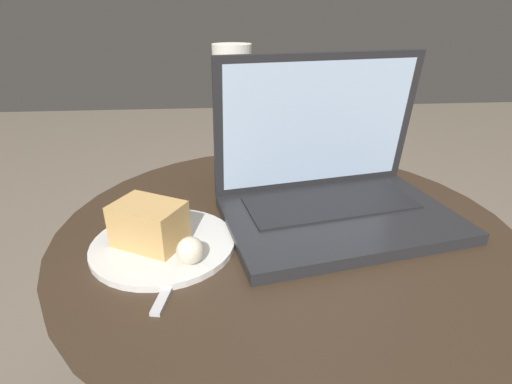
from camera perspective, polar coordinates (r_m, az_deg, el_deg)
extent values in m
cylinder|color=#515156|center=(0.78, 3.53, -20.90)|extent=(0.07, 0.07, 0.47)
cylinder|color=#38281C|center=(0.63, 4.10, -5.30)|extent=(0.69, 0.69, 0.02)
cube|color=#B7332D|center=(0.59, -11.31, -6.85)|extent=(0.17, 0.14, 0.00)
cube|color=#232326|center=(0.64, 11.83, -3.69)|extent=(0.39, 0.29, 0.02)
cube|color=black|center=(0.66, 10.58, -1.53)|extent=(0.29, 0.16, 0.00)
cube|color=#232326|center=(0.68, 8.81, 9.55)|extent=(0.35, 0.10, 0.23)
cube|color=silver|center=(0.67, 8.91, 9.46)|extent=(0.32, 0.08, 0.21)
cylinder|color=gold|center=(0.71, -3.19, 8.62)|extent=(0.06, 0.06, 0.22)
cylinder|color=white|center=(0.69, -3.46, 18.86)|extent=(0.06, 0.06, 0.04)
cylinder|color=silver|center=(0.58, -13.06, -7.29)|extent=(0.20, 0.20, 0.01)
cube|color=tan|center=(0.57, -15.04, -4.43)|extent=(0.11, 0.10, 0.06)
sphere|color=beige|center=(0.52, -9.37, -8.24)|extent=(0.04, 0.04, 0.04)
cube|color=silver|center=(0.51, -12.10, -12.54)|extent=(0.03, 0.11, 0.00)
cube|color=silver|center=(0.57, -9.63, -7.67)|extent=(0.03, 0.05, 0.00)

